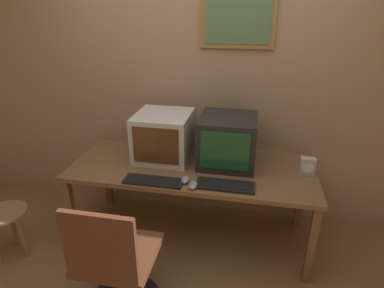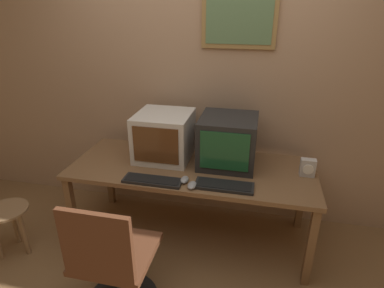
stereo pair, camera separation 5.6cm
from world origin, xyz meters
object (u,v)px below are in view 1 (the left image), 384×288
(keyboard_main, at_px, (153,181))
(mouse_far_corner, at_px, (186,180))
(keyboard_side, at_px, (225,185))
(side_stool, at_px, (7,222))
(monitor_left, at_px, (164,136))
(office_chair, at_px, (116,268))
(mouse_near_keyboard, at_px, (193,185))
(monitor_right, at_px, (228,140))
(desk_clock, at_px, (307,166))

(keyboard_main, height_order, mouse_far_corner, mouse_far_corner)
(keyboard_side, relative_size, side_stool, 1.01)
(monitor_left, height_order, office_chair, monitor_left)
(mouse_near_keyboard, relative_size, office_chair, 0.12)
(monitor_left, height_order, monitor_right, monitor_right)
(keyboard_main, height_order, side_stool, keyboard_main)
(monitor_right, distance_m, desk_clock, 0.65)
(monitor_left, height_order, mouse_near_keyboard, monitor_left)
(keyboard_main, xyz_separation_m, desk_clock, (1.14, 0.35, 0.06))
(monitor_right, xyz_separation_m, mouse_far_corner, (-0.27, -0.38, -0.18))
(keyboard_main, xyz_separation_m, side_stool, (-1.18, -0.22, -0.39))
(keyboard_main, distance_m, mouse_far_corner, 0.24)
(monitor_right, bearing_deg, mouse_far_corner, -125.09)
(monitor_left, height_order, mouse_far_corner, monitor_left)
(monitor_right, bearing_deg, monitor_left, 179.76)
(keyboard_main, height_order, mouse_near_keyboard, mouse_near_keyboard)
(mouse_near_keyboard, xyz_separation_m, side_stool, (-1.48, -0.21, -0.39))
(monitor_right, xyz_separation_m, desk_clock, (0.63, -0.08, -0.13))
(monitor_right, height_order, desk_clock, monitor_right)
(keyboard_main, relative_size, mouse_far_corner, 4.46)
(side_stool, bearing_deg, monitor_left, 29.83)
(monitor_left, relative_size, mouse_far_corner, 4.63)
(mouse_far_corner, bearing_deg, mouse_near_keyboard, -42.69)
(keyboard_side, relative_size, mouse_near_keyboard, 3.97)
(side_stool, bearing_deg, keyboard_side, 8.63)
(side_stool, bearing_deg, mouse_near_keyboard, 7.90)
(monitor_right, relative_size, side_stool, 1.09)
(monitor_right, xyz_separation_m, office_chair, (-0.59, -0.99, -0.52))
(monitor_right, distance_m, side_stool, 1.90)
(keyboard_side, relative_size, office_chair, 0.47)
(office_chair, xyz_separation_m, side_stool, (-1.09, 0.34, -0.06))
(mouse_far_corner, bearing_deg, monitor_right, 54.91)
(monitor_right, bearing_deg, side_stool, -158.85)
(mouse_near_keyboard, relative_size, desk_clock, 0.78)
(mouse_far_corner, bearing_deg, monitor_left, 125.52)
(desk_clock, relative_size, side_stool, 0.33)
(monitor_left, xyz_separation_m, desk_clock, (1.18, -0.08, -0.13))
(monitor_left, bearing_deg, desk_clock, -4.04)
(monitor_left, xyz_separation_m, keyboard_main, (0.04, -0.44, -0.18))
(monitor_left, bearing_deg, office_chair, -92.87)
(keyboard_main, distance_m, keyboard_side, 0.54)
(mouse_near_keyboard, distance_m, desk_clock, 0.91)
(monitor_right, distance_m, keyboard_side, 0.44)
(keyboard_side, bearing_deg, side_stool, -171.37)
(monitor_left, distance_m, desk_clock, 1.19)
(side_stool, bearing_deg, office_chair, -17.40)
(mouse_near_keyboard, relative_size, mouse_far_corner, 1.08)
(keyboard_side, xyz_separation_m, mouse_far_corner, (-0.30, 0.01, 0.01))
(monitor_left, relative_size, keyboard_side, 1.08)
(desk_clock, bearing_deg, office_chair, -143.33)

